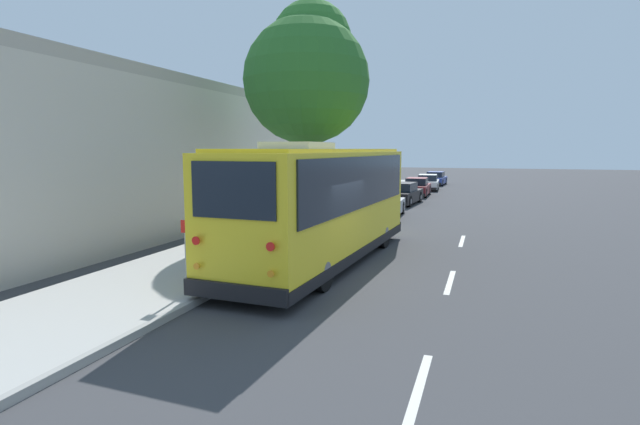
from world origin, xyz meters
name	(u,v)px	position (x,y,z in m)	size (l,w,h in m)	color
ground_plane	(325,276)	(0.00, 0.00, 0.00)	(160.00, 160.00, 0.00)	#3D3D3F
sidewalk_slab	(201,263)	(0.00, 3.80, 0.07)	(80.00, 3.72, 0.15)	#B2AFA8
curb_strip	(261,268)	(0.00, 1.87, 0.07)	(80.00, 0.14, 0.15)	#9D9A94
shuttle_bus	(323,199)	(1.41, 0.53, 1.89)	(10.14, 2.98, 3.53)	yellow
parked_sedan_silver	(383,205)	(12.07, 0.90, 0.60)	(4.39, 1.91, 1.29)	#A8AAAF
parked_sedan_black	(403,194)	(18.01, 0.88, 0.62)	(4.77, 1.94, 1.33)	black
parked_sedan_maroon	(417,187)	(23.80, 0.80, 0.61)	(4.54, 1.77, 1.31)	maroon
parked_sedan_white	(428,183)	(29.37, 0.67, 0.59)	(4.32, 1.92, 1.28)	silver
parked_sedan_blue	(436,179)	(35.50, 0.63, 0.58)	(4.39, 1.81, 1.26)	navy
street_tree	(307,73)	(6.27, 2.77, 6.29)	(4.85, 4.85, 8.98)	brown
sign_post_near	(186,256)	(-3.03, 2.25, 1.00)	(0.06, 0.22, 1.65)	gray
sign_post_far	(234,248)	(-0.87, 2.25, 0.78)	(0.06, 0.06, 1.27)	gray
building_backdrop	(124,160)	(5.49, 10.94, 2.88)	(25.49, 8.26, 6.14)	beige
lane_stripe_behind	(419,389)	(-5.59, -3.20, 0.00)	(2.40, 0.14, 0.01)	silver
lane_stripe_mid	(450,282)	(0.41, -3.20, 0.00)	(2.40, 0.14, 0.01)	silver
lane_stripe_ahead	(462,241)	(6.41, -3.20, 0.00)	(2.40, 0.14, 0.01)	silver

